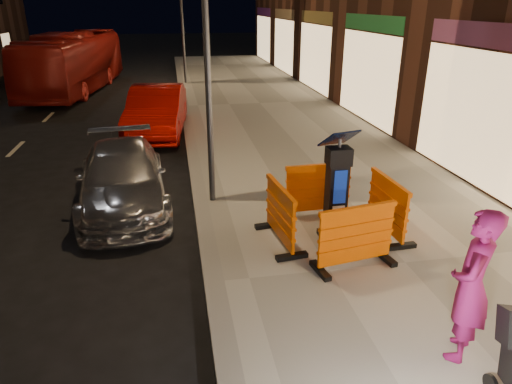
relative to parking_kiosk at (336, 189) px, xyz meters
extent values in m
plane|color=black|center=(-2.16, -1.00, -1.06)|extent=(120.00, 120.00, 0.00)
cube|color=gray|center=(0.84, -1.00, -0.98)|extent=(6.00, 60.00, 0.15)
cube|color=slate|center=(-2.16, -1.00, -0.98)|extent=(0.30, 60.00, 0.15)
cube|color=black|center=(0.00, 0.00, 0.00)|extent=(0.62, 0.62, 1.81)
cube|color=#DE5300|center=(0.00, -0.95, -0.40)|extent=(1.37, 0.74, 1.01)
cube|color=#DE5300|center=(0.00, 0.95, -0.40)|extent=(1.31, 0.57, 1.01)
cube|color=#DE5300|center=(-0.95, 0.00, -0.40)|extent=(0.68, 1.35, 1.01)
cube|color=#DE5300|center=(0.95, 0.00, -0.40)|extent=(0.59, 1.32, 1.01)
imported|color=#A1A1A5|center=(-3.70, 2.39, -1.06)|extent=(2.09, 4.33, 1.22)
imported|color=#A70A04|center=(-3.11, 7.91, -1.06)|extent=(2.01, 4.65, 1.49)
imported|color=maroon|center=(-7.01, 16.39, -1.06)|extent=(3.38, 9.76, 2.66)
imported|color=#8D155C|center=(0.49, -2.95, 0.01)|extent=(0.77, 0.79, 1.83)
cylinder|color=#3F3F44|center=(-1.91, 2.00, 2.09)|extent=(0.12, 0.12, 6.00)
cylinder|color=#3F3F44|center=(-1.91, 17.00, 2.09)|extent=(0.12, 0.12, 6.00)
camera|label=1|loc=(-2.56, -6.66, 2.87)|focal=32.00mm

